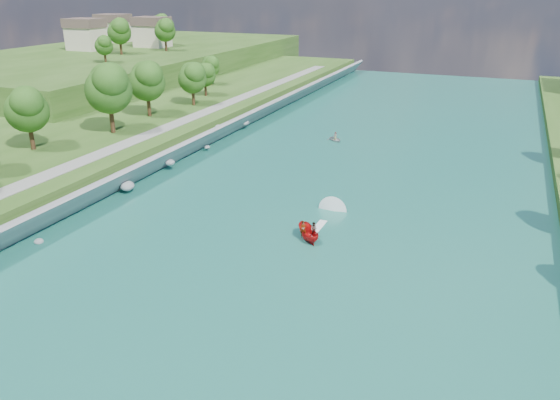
% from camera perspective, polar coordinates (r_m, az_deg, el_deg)
% --- Properties ---
extents(ground, '(260.00, 260.00, 0.00)m').
position_cam_1_polar(ground, '(48.45, -5.42, -10.95)').
color(ground, '#2D5119').
rests_on(ground, ground).
extents(river_water, '(55.00, 240.00, 0.10)m').
position_cam_1_polar(river_water, '(64.62, 2.85, -2.09)').
color(river_water, '#17594E').
rests_on(river_water, ground).
extents(ridge_west, '(60.00, 120.00, 9.00)m').
position_cam_1_polar(ridge_west, '(167.42, -15.69, 13.45)').
color(ridge_west, '#2D5119').
rests_on(ridge_west, ground).
extents(riprap_bank, '(4.28, 236.00, 4.23)m').
position_cam_1_polar(riprap_bank, '(75.53, -16.08, 2.05)').
color(riprap_bank, slate).
rests_on(riprap_bank, ground).
extents(riverside_path, '(3.00, 200.00, 0.10)m').
position_cam_1_polar(riverside_path, '(79.68, -19.69, 3.96)').
color(riverside_path, gray).
rests_on(riverside_path, berm_west).
extents(ridge_houses, '(29.50, 29.50, 8.40)m').
position_cam_1_polar(ridge_houses, '(174.25, -16.63, 16.57)').
color(ridge_houses, beige).
rests_on(ridge_houses, ridge_west).
extents(trees_ridge, '(16.04, 44.13, 10.68)m').
position_cam_1_polar(trees_ridge, '(158.37, -13.99, 16.68)').
color(trees_ridge, '#244612').
rests_on(trees_ridge, ridge_west).
extents(motorboat, '(3.85, 18.89, 2.22)m').
position_cam_1_polar(motorboat, '(60.68, 3.42, -2.97)').
color(motorboat, red).
rests_on(motorboat, river_water).
extents(raft, '(3.84, 3.82, 1.58)m').
position_cam_1_polar(raft, '(98.00, 5.80, 6.39)').
color(raft, gray).
rests_on(raft, river_water).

